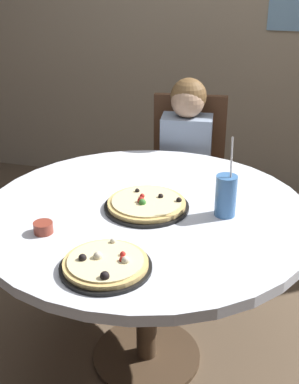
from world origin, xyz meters
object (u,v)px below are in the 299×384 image
(chair_wooden, at_px, (187,173))
(diner_child, at_px, (184,194))
(pizza_veggie, at_px, (148,205))
(soda_cup, at_px, (226,196))
(sauce_bowl, at_px, (43,228))
(pizza_cheese, at_px, (106,264))
(dining_table, at_px, (146,229))

(chair_wooden, distance_m, diner_child, 0.19)
(diner_child, bearing_deg, pizza_veggie, -90.35)
(pizza_veggie, distance_m, soda_cup, 0.30)
(chair_wooden, height_order, sauce_bowl, chair_wooden)
(pizza_veggie, bearing_deg, soda_cup, 4.86)
(pizza_cheese, height_order, sauce_bowl, pizza_cheese)
(dining_table, bearing_deg, pizza_cheese, -91.68)
(dining_table, bearing_deg, soda_cup, 6.03)
(dining_table, distance_m, chair_wooden, 0.90)
(diner_child, xyz_separation_m, soda_cup, (0.29, -0.68, 0.35))
(pizza_veggie, xyz_separation_m, sauce_bowl, (-0.31, -0.28, 0.00))
(dining_table, height_order, chair_wooden, chair_wooden)
(dining_table, bearing_deg, sauce_bowl, -138.16)
(dining_table, relative_size, soda_cup, 4.19)
(pizza_veggie, distance_m, sauce_bowl, 0.41)
(dining_table, bearing_deg, diner_child, 89.31)
(pizza_veggie, relative_size, pizza_cheese, 1.12)
(dining_table, bearing_deg, chair_wooden, 90.66)
(chair_wooden, xyz_separation_m, pizza_veggie, (0.01, -0.89, 0.24))
(diner_child, xyz_separation_m, sauce_bowl, (-0.31, -0.98, 0.29))
(chair_wooden, bearing_deg, sauce_bowl, -104.11)
(diner_child, bearing_deg, sauce_bowl, -107.58)
(sauce_bowl, bearing_deg, soda_cup, 26.68)
(chair_wooden, relative_size, sauce_bowl, 13.57)
(diner_child, distance_m, soda_cup, 0.82)
(dining_table, xyz_separation_m, diner_child, (0.01, 0.71, -0.18))
(diner_child, height_order, pizza_cheese, diner_child)
(pizza_cheese, bearing_deg, soda_cup, 55.91)
(dining_table, height_order, pizza_cheese, pizza_cheese)
(dining_table, height_order, sauce_bowl, sauce_bowl)
(pizza_cheese, distance_m, sauce_bowl, 0.33)
(chair_wooden, height_order, pizza_cheese, chair_wooden)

